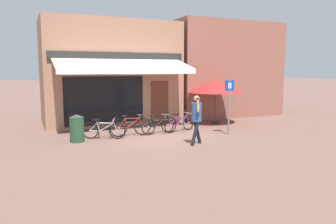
% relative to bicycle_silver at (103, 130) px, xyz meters
% --- Properties ---
extents(ground_plane, '(160.00, 160.00, 0.00)m').
position_rel_bicycle_silver_xyz_m(ground_plane, '(2.15, -0.33, -0.35)').
color(ground_plane, brown).
extents(shop_front, '(6.61, 4.81, 5.01)m').
position_rel_bicycle_silver_xyz_m(shop_front, '(1.38, 3.88, 2.15)').
color(shop_front, '#9E7056').
rests_on(shop_front, ground_plane).
extents(neighbour_building, '(6.37, 4.00, 5.32)m').
position_rel_bicycle_silver_xyz_m(neighbour_building, '(8.08, 4.40, 2.31)').
color(neighbour_building, '#8E5647').
rests_on(neighbour_building, ground_plane).
extents(bike_rack_rail, '(3.82, 0.04, 0.57)m').
position_rel_bicycle_silver_xyz_m(bike_rack_rail, '(1.73, 0.22, 0.13)').
color(bike_rack_rail, '#47494F').
rests_on(bike_rack_rail, ground_plane).
extents(bicycle_silver, '(1.58, 0.91, 0.81)m').
position_rel_bicycle_silver_xyz_m(bicycle_silver, '(0.00, 0.00, 0.00)').
color(bicycle_silver, black).
rests_on(bicycle_silver, ground_plane).
extents(bicycle_red, '(1.72, 0.52, 0.86)m').
position_rel_bicycle_silver_xyz_m(bicycle_red, '(1.14, 0.14, 0.03)').
color(bicycle_red, black).
rests_on(bicycle_red, ground_plane).
extents(bicycle_black, '(1.62, 0.59, 0.81)m').
position_rel_bicycle_silver_xyz_m(bicycle_black, '(2.33, 0.11, 0.01)').
color(bicycle_black, black).
rests_on(bicycle_black, ground_plane).
extents(bicycle_purple, '(1.69, 0.66, 0.81)m').
position_rel_bicycle_silver_xyz_m(bicycle_purple, '(3.35, 0.16, 0.01)').
color(bicycle_purple, black).
rests_on(bicycle_purple, ground_plane).
extents(pedestrian_adult, '(0.59, 0.65, 1.77)m').
position_rel_bicycle_silver_xyz_m(pedestrian_adult, '(2.79, -2.30, 0.73)').
color(pedestrian_adult, black).
rests_on(pedestrian_adult, ground_plane).
extents(litter_bin, '(0.53, 0.53, 1.02)m').
position_rel_bicycle_silver_xyz_m(litter_bin, '(-1.00, -0.11, 0.16)').
color(litter_bin, '#23472D').
rests_on(litter_bin, ground_plane).
extents(parking_sign, '(0.44, 0.07, 2.29)m').
position_rel_bicycle_silver_xyz_m(parking_sign, '(4.91, -1.23, 1.05)').
color(parking_sign, slate).
rests_on(parking_sign, ground_plane).
extents(cafe_parasol, '(2.73, 2.73, 2.16)m').
position_rel_bicycle_silver_xyz_m(cafe_parasol, '(5.93, 1.39, 1.50)').
color(cafe_parasol, '#4C3D2D').
rests_on(cafe_parasol, ground_plane).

